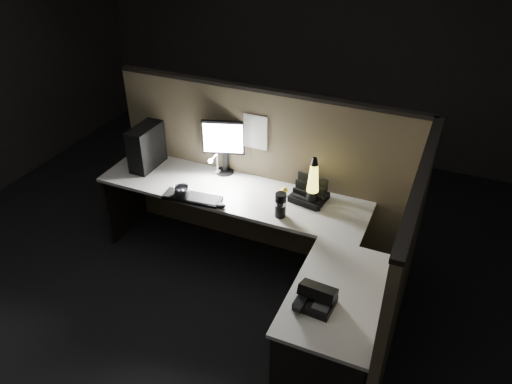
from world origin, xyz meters
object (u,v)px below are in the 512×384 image
at_px(monitor, 224,142).
at_px(keyboard, 192,198).
at_px(pc_tower, 146,147).
at_px(desk_phone, 316,298).
at_px(lava_lamp, 313,186).

bearing_deg(monitor, keyboard, -113.86).
relative_size(pc_tower, monitor, 0.79).
xyz_separation_m(keyboard, desk_phone, (1.27, -0.72, 0.04)).
height_order(keyboard, desk_phone, desk_phone).
distance_m(pc_tower, desk_phone, 2.16).
xyz_separation_m(monitor, keyboard, (-0.05, -0.50, -0.28)).
relative_size(pc_tower, lava_lamp, 0.90).
bearing_deg(monitor, lava_lamp, -30.79).
distance_m(monitor, lava_lamp, 0.89).
bearing_deg(lava_lamp, keyboard, -161.70).
bearing_deg(lava_lamp, monitor, 167.27).
bearing_deg(desk_phone, lava_lamp, 113.25).
xyz_separation_m(keyboard, lava_lamp, (0.91, 0.30, 0.17)).
bearing_deg(desk_phone, pc_tower, 155.49).
bearing_deg(keyboard, desk_phone, -35.61).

